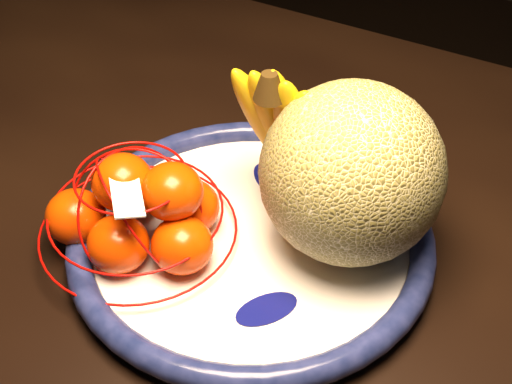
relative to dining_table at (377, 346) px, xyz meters
The scene contains 6 objects.
dining_table is the anchor object (origin of this frame).
fruit_bowl 0.18m from the dining_table, behind, with size 0.38×0.38×0.03m.
cantaloupe 0.20m from the dining_table, 153.28° to the left, with size 0.18×0.18×0.18m, color olive.
banana_bunch 0.26m from the dining_table, 157.31° to the left, with size 0.12×0.11×0.18m.
mandarin_bag 0.29m from the dining_table, 162.64° to the right, with size 0.22×0.22×0.13m.
price_tag 0.31m from the dining_table, 157.48° to the right, with size 0.07×0.03×0.00m, color white.
Camera 1 is at (0.22, -0.57, 1.34)m, focal length 50.00 mm.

